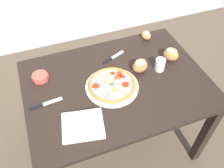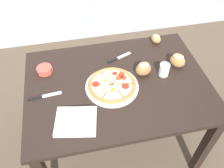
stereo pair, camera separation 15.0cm
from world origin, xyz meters
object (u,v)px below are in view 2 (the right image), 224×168
object	(u,v)px
dining_table	(117,93)
water_glass	(164,70)
knife_main	(119,58)
knife_spare	(44,96)
ramekin_bowl	(45,70)
bread_piece_far	(178,60)
bread_piece_mid	(143,69)
napkin_folded	(76,121)
pizza	(112,85)
bread_piece_near	(156,39)

from	to	relation	value
dining_table	water_glass	bearing A→B (deg)	1.96
knife_main	knife_spare	distance (m)	0.59
ramekin_bowl	knife_spare	size ratio (longest dim) A/B	0.53
bread_piece_far	water_glass	world-z (taller)	bread_piece_far
bread_piece_mid	knife_main	bearing A→B (deg)	122.30
knife_spare	water_glass	size ratio (longest dim) A/B	2.36
ramekin_bowl	napkin_folded	world-z (taller)	ramekin_bowl
pizza	bread_piece_near	size ratio (longest dim) A/B	3.55
bread_piece_mid	knife_spare	world-z (taller)	bread_piece_mid
pizza	bread_piece_far	size ratio (longest dim) A/B	2.56
napkin_folded	water_glass	xyz separation A→B (m)	(0.62, 0.26, 0.02)
bread_piece_near	dining_table	bearing A→B (deg)	-137.17
napkin_folded	bread_piece_far	world-z (taller)	bread_piece_far
bread_piece_near	knife_main	bearing A→B (deg)	-159.65
water_glass	knife_main	bearing A→B (deg)	138.82
knife_spare	water_glass	xyz separation A→B (m)	(0.79, 0.03, 0.03)
knife_spare	ramekin_bowl	bearing A→B (deg)	83.22
ramekin_bowl	bread_piece_near	xyz separation A→B (m)	(0.84, 0.15, 0.01)
bread_piece_near	knife_main	distance (m)	0.34
bread_piece_far	dining_table	bearing A→B (deg)	-170.53
napkin_folded	ramekin_bowl	bearing A→B (deg)	109.83
knife_main	dining_table	bearing A→B (deg)	-126.42
dining_table	knife_spare	size ratio (longest dim) A/B	5.80
knife_main	water_glass	xyz separation A→B (m)	(0.26, -0.22, 0.03)
ramekin_bowl	bread_piece_far	distance (m)	0.91
bread_piece_near	bread_piece_far	bearing A→B (deg)	-78.92
knife_spare	water_glass	bearing A→B (deg)	-2.45
ramekin_bowl	pizza	bearing A→B (deg)	-29.16
pizza	napkin_folded	bearing A→B (deg)	-139.25
pizza	bread_piece_mid	world-z (taller)	bread_piece_mid
bread_piece_far	knife_main	distance (m)	0.41
bread_piece_far	water_glass	bearing A→B (deg)	-152.45
ramekin_bowl	napkin_folded	bearing A→B (deg)	-70.17
bread_piece_near	bread_piece_mid	distance (m)	0.37
pizza	ramekin_bowl	world-z (taller)	pizza
bread_piece_near	bread_piece_mid	xyz separation A→B (m)	(-0.20, -0.31, 0.01)
ramekin_bowl	bread_piece_mid	distance (m)	0.66
pizza	bread_piece_mid	xyz separation A→B (m)	(0.23, 0.07, 0.03)
ramekin_bowl	knife_spare	world-z (taller)	ramekin_bowl
dining_table	water_glass	distance (m)	0.35
bread_piece_near	knife_spare	world-z (taller)	bread_piece_near
napkin_folded	bread_piece_mid	distance (m)	0.56
pizza	bread_piece_mid	bearing A→B (deg)	17.72
napkin_folded	dining_table	bearing A→B (deg)	39.86
bread_piece_near	knife_spare	size ratio (longest dim) A/B	0.47
pizza	bread_piece_near	xyz separation A→B (m)	(0.43, 0.38, 0.02)
knife_main	knife_spare	size ratio (longest dim) A/B	0.92
ramekin_bowl	knife_main	bearing A→B (deg)	3.61
dining_table	pizza	bearing A→B (deg)	-145.63
dining_table	knife_main	bearing A→B (deg)	75.29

